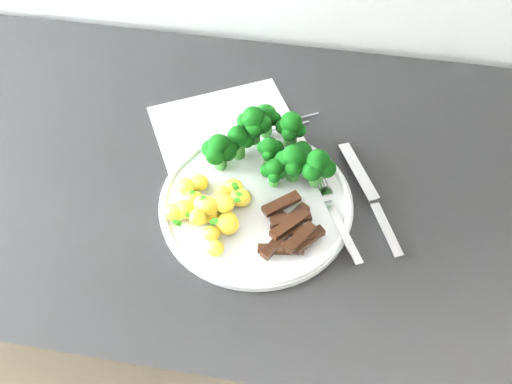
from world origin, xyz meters
name	(u,v)px	position (x,y,z in m)	size (l,w,h in m)	color
counter	(271,318)	(-0.08, 1.68, 0.44)	(2.34, 0.59, 0.88)	black
recipe_paper	(240,158)	(-0.14, 1.71, 0.88)	(0.32, 0.35, 0.00)	white
plate	(256,202)	(-0.10, 1.63, 0.89)	(0.26, 0.26, 0.01)	white
broccoli	(271,144)	(-0.10, 1.70, 0.93)	(0.18, 0.13, 0.07)	#2F6E25
potatoes	(210,208)	(-0.16, 1.60, 0.90)	(0.11, 0.12, 0.04)	#FFEE39
beef_strips	(290,229)	(-0.05, 1.59, 0.90)	(0.09, 0.11, 0.02)	black
fork	(337,217)	(0.00, 1.62, 0.90)	(0.08, 0.15, 0.01)	silver
knife	(377,211)	(0.05, 1.64, 0.89)	(0.10, 0.18, 0.02)	silver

